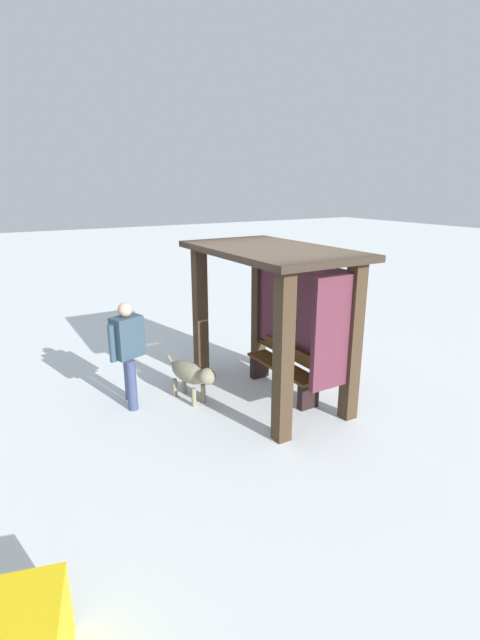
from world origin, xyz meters
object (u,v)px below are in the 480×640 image
object	(u,v)px
bus_shelter	(281,296)
dog	(191,374)
bench_left_inside	(284,370)
person_walking	(128,347)

from	to	relation	value
bus_shelter	dog	xyz separation A→B (m)	(-0.51, -1.25, -1.15)
bench_left_inside	person_walking	world-z (taller)	person_walking
bench_left_inside	person_walking	size ratio (longest dim) A/B	0.96
bus_shelter	person_walking	distance (m)	2.34
person_walking	bus_shelter	bearing A→B (deg)	67.24
person_walking	dog	xyz separation A→B (m)	(0.36, 0.82, -0.47)
dog	bus_shelter	bearing A→B (deg)	67.80
person_walking	dog	distance (m)	1.01
bus_shelter	dog	size ratio (longest dim) A/B	2.61
person_walking	dog	size ratio (longest dim) A/B	1.47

